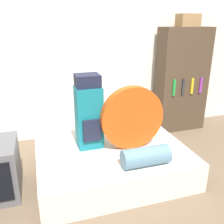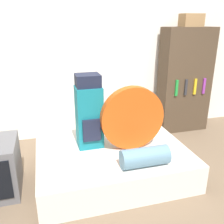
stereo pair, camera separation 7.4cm
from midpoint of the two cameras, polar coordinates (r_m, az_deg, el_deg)
The scene contains 8 objects.
ground_plane at distance 2.68m, azimuth 0.91°, elevation -20.01°, with size 16.00×16.00×0.00m, color brown.
wall_back at distance 3.80m, azimuth -6.82°, elevation 13.52°, with size 8.00×0.05×2.60m.
bed at distance 3.01m, azimuth 0.68°, elevation -11.08°, with size 1.70×1.29×0.33m.
backpack at distance 2.85m, azimuth -4.54°, elevation -0.12°, with size 0.29×0.29×0.85m.
tent_bag at distance 2.82m, azimuth 5.39°, elevation -1.38°, with size 0.73×0.10×0.73m.
sleeping_roll at distance 2.59m, azimuth 8.34°, elevation -10.12°, with size 0.50×0.20×0.20m.
bookshelf at distance 4.21m, azimuth 16.74°, elevation 6.85°, with size 0.80×0.36×1.65m.
cardboard_box at distance 4.11m, azimuth 18.21°, elevation 19.32°, with size 0.32×0.22×0.18m.
Camera 2 is at (-0.56, -1.97, 1.73)m, focal length 40.00 mm.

